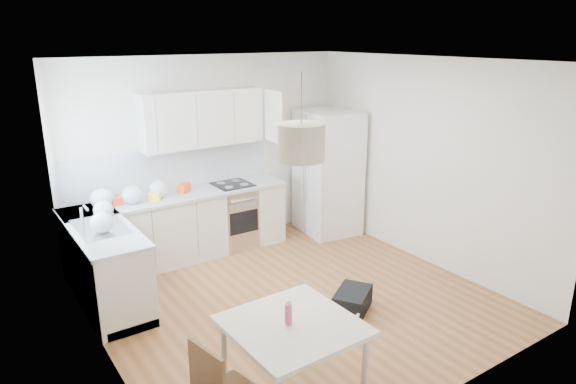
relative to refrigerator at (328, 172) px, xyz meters
name	(u,v)px	position (x,y,z in m)	size (l,w,h in m)	color
floor	(293,299)	(-1.72, -1.55, -0.94)	(4.20, 4.20, 0.00)	brown
ceiling	(294,61)	(-1.72, -1.55, 1.76)	(4.20, 4.20, 0.00)	white
wall_back	(209,153)	(-1.72, 0.55, 0.41)	(4.20, 4.20, 0.00)	silver
wall_left	(96,227)	(-3.82, -1.55, 0.41)	(4.20, 4.20, 0.00)	silver
wall_right	(425,162)	(0.38, -1.55, 0.41)	(4.20, 4.20, 0.00)	silver
window_glassblock	(63,157)	(-3.80, -0.40, 0.81)	(0.02, 1.00, 1.00)	#BFE0F9
cabinets_back	(182,228)	(-2.32, 0.25, -0.50)	(3.00, 0.60, 0.88)	silver
cabinets_left	(104,265)	(-3.52, -0.35, -0.50)	(0.60, 1.80, 0.88)	silver
counter_back	(180,196)	(-2.32, 0.25, -0.04)	(3.02, 0.64, 0.04)	#A8ABAD
counter_left	(99,227)	(-3.52, -0.35, -0.04)	(0.64, 1.82, 0.04)	#A8ABAD
backsplash_back	(170,169)	(-2.32, 0.54, 0.27)	(3.00, 0.01, 0.58)	white
backsplash_left	(68,206)	(-3.81, -0.35, 0.27)	(0.01, 1.80, 0.58)	white
upper_cabinets	(202,118)	(-1.87, 0.39, 0.94)	(1.70, 0.32, 0.75)	silver
range_oven	(234,217)	(-1.52, 0.25, -0.50)	(0.50, 0.61, 0.88)	silver
sink	(101,227)	(-3.52, -0.40, -0.02)	(0.50, 0.80, 0.16)	silver
refrigerator	(328,172)	(0.00, 0.00, 0.00)	(0.89, 0.94, 1.87)	white
dining_table	(293,333)	(-2.74, -3.02, -0.25)	(0.99, 0.99, 0.77)	beige
drink_bottle	(288,312)	(-2.77, -3.00, -0.07)	(0.06, 0.06, 0.21)	#DF3E75
gym_bag	(352,301)	(-1.32, -2.13, -0.82)	(0.51, 0.33, 0.24)	black
pendant_lamp	(301,142)	(-2.57, -2.87, 1.24)	(0.36, 0.36, 0.28)	beige
grocery_bag_a	(102,198)	(-3.32, 0.25, 0.10)	(0.27, 0.23, 0.24)	silver
grocery_bag_b	(133,195)	(-2.95, 0.20, 0.10)	(0.26, 0.22, 0.23)	silver
grocery_bag_c	(159,189)	(-2.59, 0.26, 0.10)	(0.26, 0.22, 0.23)	silver
grocery_bag_d	(103,209)	(-3.40, -0.12, 0.08)	(0.23, 0.19, 0.20)	silver
grocery_bag_e	(102,223)	(-3.54, -0.59, 0.10)	(0.25, 0.22, 0.23)	silver
snack_orange	(184,188)	(-2.22, 0.31, 0.04)	(0.17, 0.11, 0.12)	red
snack_yellow	(155,197)	(-2.68, 0.18, 0.03)	(0.14, 0.09, 0.10)	yellow
snack_red	(116,201)	(-3.14, 0.25, 0.03)	(0.15, 0.09, 0.10)	#B52B16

